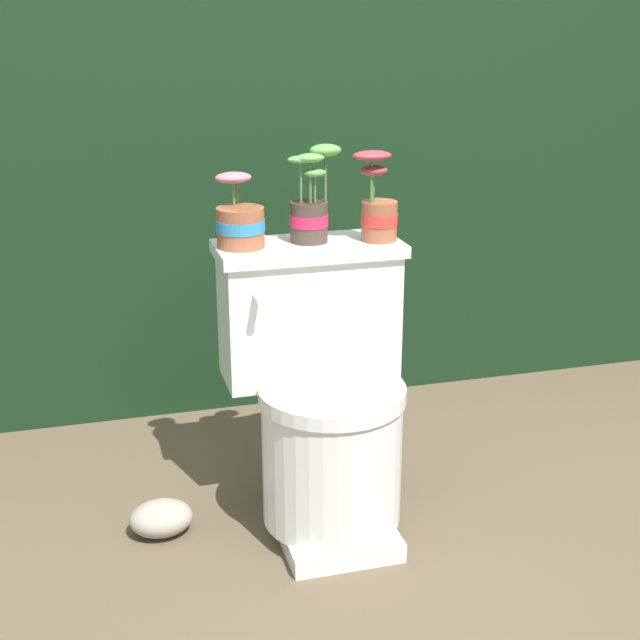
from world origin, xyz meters
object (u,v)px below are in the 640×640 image
(potted_plant_left, at_px, (240,221))
(potted_plant_middle, at_px, (378,209))
(potted_plant_midleft, at_px, (310,207))
(toilet, at_px, (322,399))
(garden_stone, at_px, (161,518))

(potted_plant_left, xyz_separation_m, potted_plant_middle, (0.35, -0.03, 0.02))
(potted_plant_midleft, xyz_separation_m, potted_plant_middle, (0.17, -0.03, -0.01))
(potted_plant_midleft, bearing_deg, toilet, -93.09)
(potted_plant_left, height_order, potted_plant_midleft, potted_plant_midleft)
(garden_stone, bearing_deg, potted_plant_left, 24.55)
(toilet, distance_m, potted_plant_middle, 0.50)
(potted_plant_left, relative_size, potted_plant_midleft, 0.74)
(potted_plant_left, bearing_deg, potted_plant_middle, -5.50)
(potted_plant_left, bearing_deg, garden_stone, -155.45)
(potted_plant_middle, relative_size, garden_stone, 1.43)
(potted_plant_middle, bearing_deg, toilet, -148.80)
(toilet, relative_size, garden_stone, 4.40)
(potted_plant_midleft, height_order, garden_stone, potted_plant_midleft)
(potted_plant_middle, bearing_deg, potted_plant_left, 174.50)
(potted_plant_middle, height_order, garden_stone, potted_plant_middle)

